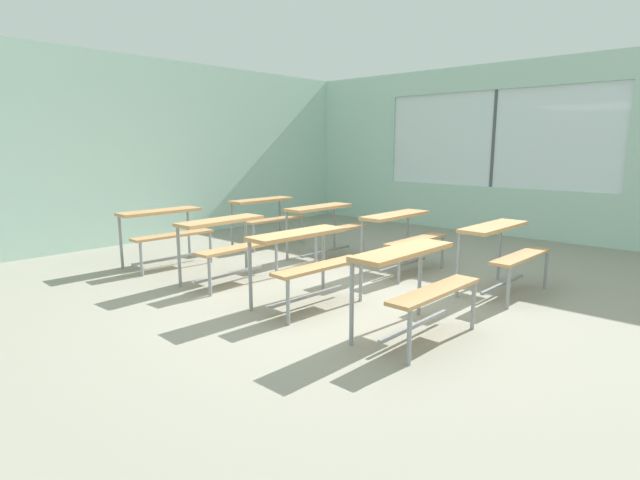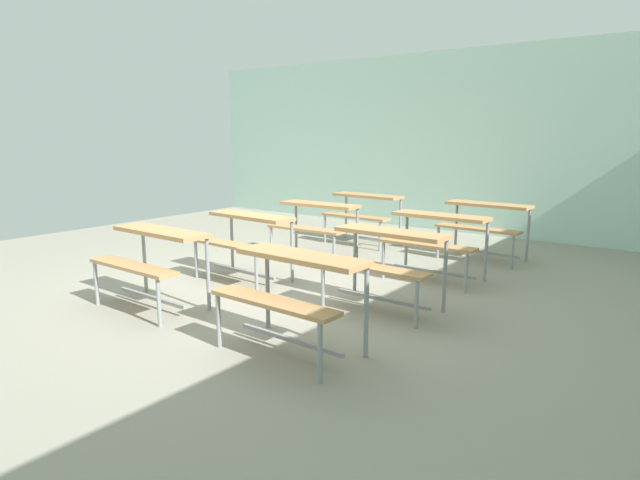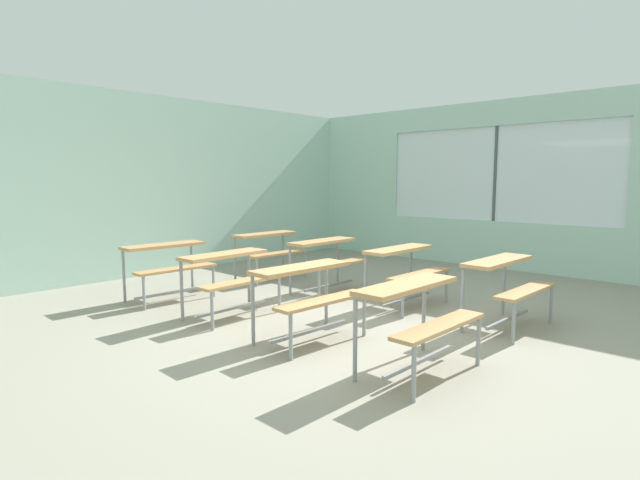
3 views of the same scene
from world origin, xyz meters
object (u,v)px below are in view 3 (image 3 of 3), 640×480
desk_bench_r1c0 (309,285)px  desk_bench_r2c1 (328,253)px  desk_bench_r3c0 (168,258)px  desk_bench_r1c1 (406,262)px  desk_bench_r0c1 (507,277)px  desk_bench_r3c1 (269,244)px  desk_bench_r2c0 (230,269)px  desk_bench_r0c0 (418,306)px

desk_bench_r1c0 → desk_bench_r2c1: (1.73, 1.29, 0.00)m
desk_bench_r3c0 → desk_bench_r1c1: bearing=-52.0°
desk_bench_r0c1 → desk_bench_r1c1: bearing=89.8°
desk_bench_r2c1 → desk_bench_r3c1: (0.08, 1.33, 0.00)m
desk_bench_r0c1 → desk_bench_r2c0: size_ratio=1.00×
desk_bench_r2c0 → desk_bench_r3c0: same height
desk_bench_r1c0 → desk_bench_r2c1: 2.16m
desk_bench_r1c1 → desk_bench_r2c1: same height
desk_bench_r3c0 → desk_bench_r0c0: bearing=-87.3°
desk_bench_r0c0 → desk_bench_r2c0: bearing=90.9°
desk_bench_r0c1 → desk_bench_r3c1: (0.05, 3.89, 0.00)m
desk_bench_r3c0 → desk_bench_r3c1: 1.84m
desk_bench_r0c0 → desk_bench_r3c1: bearing=66.2°
desk_bench_r0c0 → desk_bench_r1c0: size_ratio=0.99×
desk_bench_r1c1 → desk_bench_r1c0: bearing=-178.0°
desk_bench_r3c1 → desk_bench_r2c1: bearing=-91.0°
desk_bench_r1c1 → desk_bench_r2c1: bearing=93.8°
desk_bench_r1c1 → desk_bench_r2c1: 1.26m
desk_bench_r2c0 → desk_bench_r3c0: bearing=90.4°
desk_bench_r2c0 → desk_bench_r0c0: bearing=-92.3°
desk_bench_r3c0 → desk_bench_r2c0: bearing=-85.5°
desk_bench_r0c1 → desk_bench_r2c0: (-1.74, 2.56, 0.00)m
desk_bench_r1c0 → desk_bench_r2c1: bearing=39.6°
desk_bench_r0c1 → desk_bench_r2c0: same height
desk_bench_r0c1 → desk_bench_r2c1: size_ratio=1.01×
desk_bench_r3c0 → desk_bench_r2c1: bearing=-33.7°
desk_bench_r2c0 → desk_bench_r2c1: size_ratio=1.01×
desk_bench_r0c0 → desk_bench_r3c0: size_ratio=0.99×
desk_bench_r0c0 → desk_bench_r2c1: (1.73, 2.54, 0.00)m
desk_bench_r2c1 → desk_bench_r0c0: bearing=-123.6°
desk_bench_r1c1 → desk_bench_r3c0: (-1.83, 2.54, 0.00)m
desk_bench_r1c0 → desk_bench_r3c1: bearing=58.2°
desk_bench_r1c0 → desk_bench_r0c1: bearing=-33.0°
desk_bench_r1c0 → desk_bench_r2c0: same height
desk_bench_r2c0 → desk_bench_r2c1: bearing=-1.9°
desk_bench_r0c0 → desk_bench_r3c1: size_ratio=0.99×
desk_bench_r3c0 → desk_bench_r0c1: bearing=-62.9°
desk_bench_r0c0 → desk_bench_r2c0: (0.01, 2.53, 0.00)m
desk_bench_r0c1 → desk_bench_r3c1: size_ratio=0.99×
desk_bench_r0c1 → desk_bench_r3c0: same height
desk_bench_r1c0 → desk_bench_r1c1: size_ratio=1.02×
desk_bench_r0c1 → desk_bench_r3c0: (-1.79, 3.84, 0.00)m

